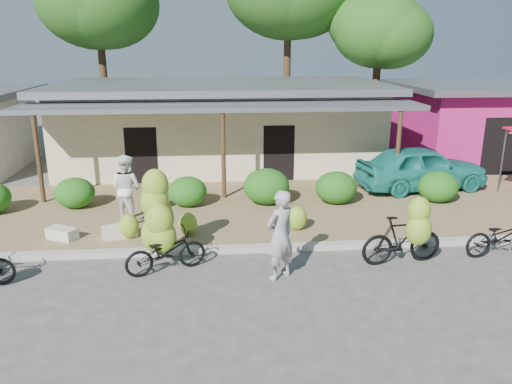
# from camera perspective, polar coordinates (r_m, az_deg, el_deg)

# --- Properties ---
(ground) EXTENTS (100.00, 100.00, 0.00)m
(ground) POSITION_cam_1_polar(r_m,az_deg,el_deg) (10.38, -2.74, -11.29)
(ground) COLOR #484542
(ground) RESTS_ON ground
(sidewalk) EXTENTS (60.00, 6.00, 0.12)m
(sidewalk) POSITION_cam_1_polar(r_m,az_deg,el_deg) (14.96, -3.53, -2.08)
(sidewalk) COLOR #93784F
(sidewalk) RESTS_ON ground
(curb) EXTENTS (60.00, 0.25, 0.15)m
(curb) POSITION_cam_1_polar(r_m,az_deg,el_deg) (12.15, -3.14, -6.56)
(curb) COLOR #A8A399
(curb) RESTS_ON ground
(shop_main) EXTENTS (13.00, 8.50, 3.35)m
(shop_main) POSITION_cam_1_polar(r_m,az_deg,el_deg) (20.34, -4.09, 7.77)
(shop_main) COLOR beige
(shop_main) RESTS_ON ground
(shop_pink) EXTENTS (6.00, 6.00, 3.25)m
(shop_pink) POSITION_cam_1_polar(r_m,az_deg,el_deg) (23.09, 23.20, 7.41)
(shop_pink) COLOR #C11D69
(shop_pink) RESTS_ON ground
(tree_near_right) EXTENTS (4.49, 4.31, 7.18)m
(tree_near_right) POSITION_cam_1_polar(r_m,az_deg,el_deg) (24.97, 13.44, 17.75)
(tree_near_right) COLOR #46341C
(tree_near_right) RESTS_ON ground
(hedge_1) EXTENTS (1.17, 1.06, 0.92)m
(hedge_1) POSITION_cam_1_polar(r_m,az_deg,el_deg) (15.79, -20.00, -0.10)
(hedge_1) COLOR #225613
(hedge_1) RESTS_ON sidewalk
(hedge_2) EXTENTS (1.17, 1.05, 0.91)m
(hedge_2) POSITION_cam_1_polar(r_m,az_deg,el_deg) (15.13, -7.85, 0.06)
(hedge_2) COLOR #225613
(hedge_2) RESTS_ON sidewalk
(hedge_3) EXTENTS (1.41, 1.27, 1.10)m
(hedge_3) POSITION_cam_1_polar(r_m,az_deg,el_deg) (15.19, 1.21, 0.65)
(hedge_3) COLOR #225613
(hedge_3) RESTS_ON sidewalk
(hedge_4) EXTENTS (1.27, 1.15, 0.99)m
(hedge_4) POSITION_cam_1_polar(r_m,az_deg,el_deg) (15.44, 9.14, 0.51)
(hedge_4) COLOR #225613
(hedge_4) RESTS_ON sidewalk
(hedge_5) EXTENTS (1.23, 1.11, 0.96)m
(hedge_5) POSITION_cam_1_polar(r_m,az_deg,el_deg) (16.39, 20.10, 0.57)
(hedge_5) COLOR #225613
(hedge_5) RESTS_ON sidewalk
(bike_center) EXTENTS (1.92, 1.44, 2.22)m
(bike_center) POSITION_cam_1_polar(r_m,az_deg,el_deg) (11.27, -10.81, -4.40)
(bike_center) COLOR black
(bike_center) RESTS_ON ground
(bike_right) EXTENTS (1.97, 1.26, 1.78)m
(bike_right) POSITION_cam_1_polar(r_m,az_deg,el_deg) (11.70, 16.68, -4.88)
(bike_right) COLOR black
(bike_right) RESTS_ON ground
(bike_far_right) EXTENTS (1.91, 0.85, 0.97)m
(bike_far_right) POSITION_cam_1_polar(r_m,az_deg,el_deg) (13.15, 26.30, -4.57)
(bike_far_right) COLOR black
(bike_far_right) RESTS_ON ground
(loose_banana_a) EXTENTS (0.51, 0.43, 0.63)m
(loose_banana_a) POSITION_cam_1_polar(r_m,az_deg,el_deg) (12.99, -14.33, -3.80)
(loose_banana_a) COLOR #87B42D
(loose_banana_a) RESTS_ON sidewalk
(loose_banana_b) EXTENTS (0.49, 0.41, 0.61)m
(loose_banana_b) POSITION_cam_1_polar(r_m,az_deg,el_deg) (12.88, -7.80, -3.65)
(loose_banana_b) COLOR #87B42D
(loose_banana_b) RESTS_ON sidewalk
(loose_banana_c) EXTENTS (0.52, 0.44, 0.65)m
(loose_banana_c) POSITION_cam_1_polar(r_m,az_deg,el_deg) (13.16, 4.72, -2.99)
(loose_banana_c) COLOR #87B42D
(loose_banana_c) RESTS_ON sidewalk
(sack_near) EXTENTS (0.93, 0.64, 0.30)m
(sack_near) POSITION_cam_1_polar(r_m,az_deg,el_deg) (13.17, -15.31, -4.36)
(sack_near) COLOR beige
(sack_near) RESTS_ON sidewalk
(sack_far) EXTENTS (0.84, 0.69, 0.28)m
(sack_far) POSITION_cam_1_polar(r_m,az_deg,el_deg) (13.51, -21.28, -4.44)
(sack_far) COLOR beige
(sack_far) RESTS_ON sidewalk
(vendor) EXTENTS (0.86, 0.80, 1.97)m
(vendor) POSITION_cam_1_polar(r_m,az_deg,el_deg) (10.55, 2.77, -4.94)
(vendor) COLOR #989898
(vendor) RESTS_ON ground
(bystander) EXTENTS (1.14, 1.08, 1.86)m
(bystander) POSITION_cam_1_polar(r_m,az_deg,el_deg) (14.10, -14.58, 0.45)
(bystander) COLOR white
(bystander) RESTS_ON sidewalk
(teal_van) EXTENTS (4.56, 2.38, 1.48)m
(teal_van) POSITION_cam_1_polar(r_m,az_deg,el_deg) (17.57, 18.37, 2.66)
(teal_van) COLOR #1C7E74
(teal_van) RESTS_ON sidewalk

